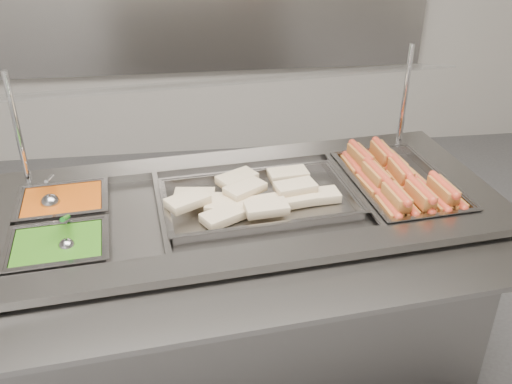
{
  "coord_description": "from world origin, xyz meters",
  "views": [
    {
      "loc": [
        -0.1,
        -1.25,
        1.76
      ],
      "look_at": [
        0.11,
        0.38,
        0.83
      ],
      "focal_mm": 40.0,
      "sensor_mm": 36.0,
      "label": 1
    }
  ],
  "objects": [
    {
      "name": "pan_peas",
      "position": [
        -0.5,
        0.18,
        0.78
      ],
      "size": [
        0.29,
        0.24,
        0.09
      ],
      "color": "gray",
      "rests_on": "steam_counter"
    },
    {
      "name": "steam_counter",
      "position": [
        0.07,
        0.38,
        0.4
      ],
      "size": [
        1.77,
        0.93,
        0.81
      ],
      "color": "gray",
      "rests_on": "ground"
    },
    {
      "name": "sneeze_guard",
      "position": [
        0.05,
        0.57,
        1.14
      ],
      "size": [
        1.51,
        0.42,
        0.4
      ],
      "color": "silver",
      "rests_on": "steam_counter"
    },
    {
      "name": "tortilla_wraps",
      "position": [
        0.11,
        0.38,
        0.82
      ],
      "size": [
        0.59,
        0.33,
        0.06
      ],
      "color": "beige",
      "rests_on": "pan_wraps"
    },
    {
      "name": "pan_hotdogs",
      "position": [
        0.63,
        0.44,
        0.77
      ],
      "size": [
        0.36,
        0.53,
        0.09
      ],
      "color": "gray",
      "rests_on": "steam_counter"
    },
    {
      "name": "hotdogs_in_buns",
      "position": [
        0.61,
        0.42,
        0.82
      ],
      "size": [
        0.32,
        0.48,
        0.11
      ],
      "color": "#A75423",
      "rests_on": "pan_hotdogs"
    },
    {
      "name": "pan_wraps",
      "position": [
        0.12,
        0.38,
        0.79
      ],
      "size": [
        0.65,
        0.42,
        0.06
      ],
      "color": "gray",
      "rests_on": "steam_counter"
    },
    {
      "name": "pan_beans",
      "position": [
        -0.53,
        0.45,
        0.78
      ],
      "size": [
        0.29,
        0.24,
        0.09
      ],
      "color": "gray",
      "rests_on": "steam_counter"
    },
    {
      "name": "tray_rail",
      "position": [
        0.12,
        -0.08,
        0.77
      ],
      "size": [
        1.64,
        0.5,
        0.05
      ],
      "color": "gray",
      "rests_on": "steam_counter"
    },
    {
      "name": "ladle",
      "position": [
        -0.56,
        0.43,
        0.82
      ],
      "size": [
        0.06,
        0.18,
        0.12
      ],
      "color": "#A2A2A6",
      "rests_on": "pan_beans"
    },
    {
      "name": "serving_spoon",
      "position": [
        -0.47,
        0.18,
        0.82
      ],
      "size": [
        0.05,
        0.17,
        0.12
      ],
      "color": "#A2A2A6",
      "rests_on": "pan_peas"
    }
  ]
}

